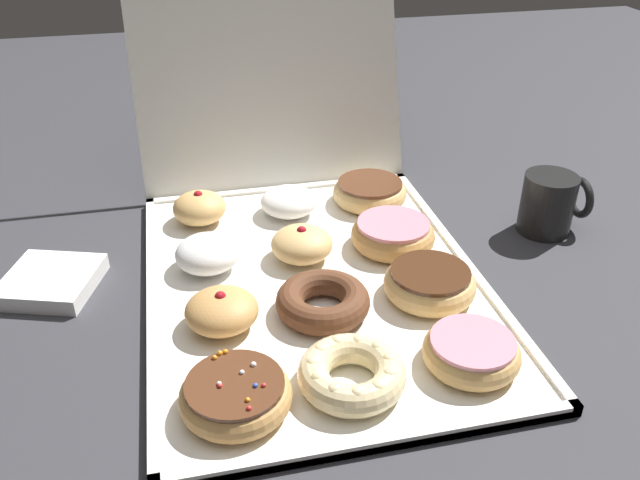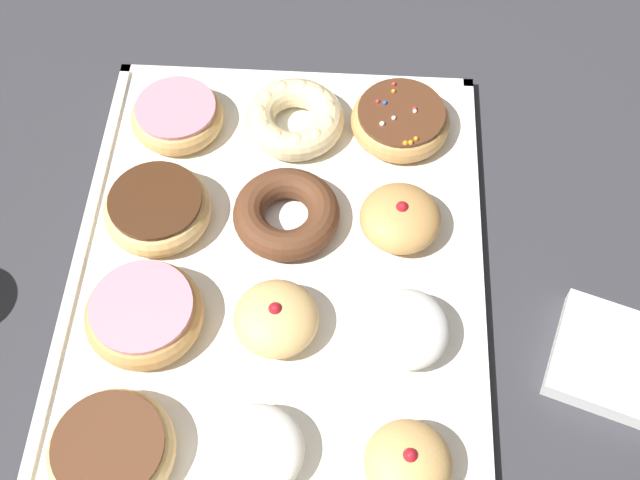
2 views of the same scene
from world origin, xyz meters
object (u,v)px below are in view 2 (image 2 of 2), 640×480
jelly_filled_donut_3 (400,218)px  jelly_filled_donut_9 (408,463)px  donut_box (277,276)px  sprinkle_donut_0 (400,120)px  powdered_filled_donut_6 (406,329)px  napkin_stack (612,359)px  jelly_filled_donut_7 (276,318)px  pink_frosted_donut_8 (144,314)px  powdered_filled_donut_10 (256,449)px  chocolate_frosted_donut_11 (111,450)px  pink_frosted_donut_2 (177,116)px  chocolate_frosted_donut_5 (157,208)px  chocolate_cake_ring_donut_4 (286,214)px  cruller_donut_1 (295,119)px

jelly_filled_donut_3 → jelly_filled_donut_9: size_ratio=1.10×
donut_box → sprinkle_donut_0: sprinkle_donut_0 is taller
powdered_filled_donut_6 → napkin_stack: size_ratio=0.76×
sprinkle_donut_0 → jelly_filled_donut_7: 0.30m
pink_frosted_donut_8 → powdered_filled_donut_6: bearing=179.4°
powdered_filled_donut_10 → sprinkle_donut_0: bearing=-108.1°
chocolate_frosted_donut_11 → pink_frosted_donut_2: bearing=-90.1°
jelly_filled_donut_3 → chocolate_frosted_donut_5: 0.27m
jelly_filled_donut_3 → chocolate_cake_ring_donut_4: jelly_filled_donut_3 is taller
chocolate_cake_ring_donut_4 → napkin_stack: (-0.34, 0.15, -0.02)m
jelly_filled_donut_7 → powdered_filled_donut_6: bearing=178.3°
donut_box → cruller_donut_1: bearing=-91.4°
donut_box → chocolate_cake_ring_donut_4: bearing=-95.0°
pink_frosted_donut_2 → chocolate_cake_ring_donut_4: (-0.14, 0.13, -0.00)m
jelly_filled_donut_7 → chocolate_frosted_donut_5: bearing=-41.8°
powdered_filled_donut_6 → donut_box: bearing=-26.3°
chocolate_cake_ring_donut_4 → jelly_filled_donut_9: bearing=116.3°
jelly_filled_donut_7 → napkin_stack: bearing=177.4°
powdered_filled_donut_6 → pink_frosted_donut_8: powdered_filled_donut_6 is taller
jelly_filled_donut_9 → jelly_filled_donut_7: bearing=-46.2°
donut_box → cruller_donut_1: 0.20m
napkin_stack → pink_frosted_donut_2: bearing=-29.9°
chocolate_cake_ring_donut_4 → donut_box: bearing=85.0°
powdered_filled_donut_6 → jelly_filled_donut_7: jelly_filled_donut_7 is taller
chocolate_frosted_donut_5 → jelly_filled_donut_7: size_ratio=1.37×
pink_frosted_donut_2 → chocolate_frosted_donut_11: (0.00, 0.40, 0.00)m
chocolate_frosted_donut_5 → napkin_stack: bearing=163.6°
pink_frosted_donut_8 → chocolate_frosted_donut_11: size_ratio=1.01×
pink_frosted_donut_2 → napkin_stack: pink_frosted_donut_2 is taller
chocolate_cake_ring_donut_4 → chocolate_frosted_donut_11: bearing=62.6°
napkin_stack → jelly_filled_donut_7: bearing=-2.6°
pink_frosted_donut_2 → powdered_filled_donut_6: (-0.27, 0.26, 0.00)m
jelly_filled_donut_3 → chocolate_frosted_donut_11: size_ratio=0.74×
pink_frosted_donut_2 → powdered_filled_donut_6: 0.38m
pink_frosted_donut_2 → jelly_filled_donut_9: (-0.27, 0.40, 0.01)m
pink_frosted_donut_2 → powdered_filled_donut_10: powdered_filled_donut_10 is taller
powdered_filled_donut_10 → napkin_stack: size_ratio=0.76×
chocolate_frosted_donut_5 → powdered_filled_donut_6: size_ratio=1.35×
sprinkle_donut_0 → chocolate_frosted_donut_5: 0.30m
chocolate_frosted_donut_5 → powdered_filled_donut_6: 0.30m
pink_frosted_donut_8 → chocolate_frosted_donut_11: (0.01, 0.14, -0.00)m
pink_frosted_donut_2 → powdered_filled_donut_10: bearing=108.7°
sprinkle_donut_0 → cruller_donut_1: (0.13, 0.00, 0.00)m
jelly_filled_donut_3 → jelly_filled_donut_9: bearing=91.8°
chocolate_frosted_donut_5 → chocolate_frosted_donut_11: chocolate_frosted_donut_5 is taller
chocolate_cake_ring_donut_4 → cruller_donut_1: bearing=-89.7°
chocolate_frosted_donut_11 → napkin_stack: (-0.48, -0.13, -0.02)m
powdered_filled_donut_6 → powdered_filled_donut_10: bearing=43.2°
cruller_donut_1 → jelly_filled_donut_9: (-0.13, 0.40, 0.01)m
pink_frosted_donut_2 → powdered_filled_donut_10: (-0.13, 0.39, 0.00)m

